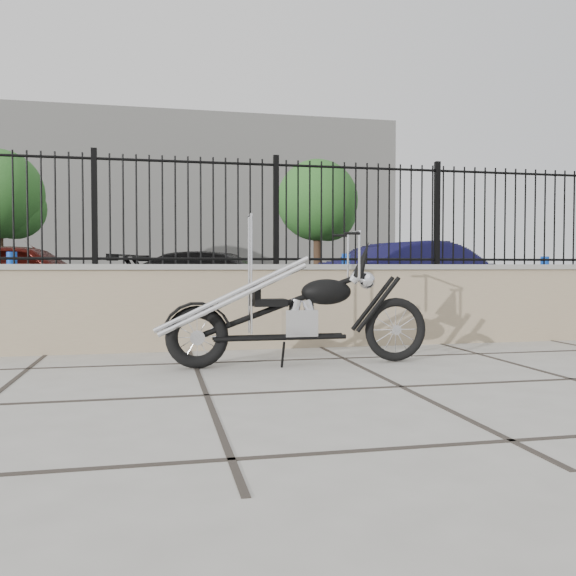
% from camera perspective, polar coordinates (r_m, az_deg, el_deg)
% --- Properties ---
extents(ground_plane, '(90.00, 90.00, 0.00)m').
position_cam_1_polar(ground_plane, '(4.51, -7.63, -9.95)').
color(ground_plane, '#99968E').
rests_on(ground_plane, ground).
extents(parking_lot, '(30.00, 30.00, 0.00)m').
position_cam_1_polar(parking_lot, '(16.92, -10.97, -1.19)').
color(parking_lot, black).
rests_on(parking_lot, ground).
extents(retaining_wall, '(14.00, 0.36, 0.96)m').
position_cam_1_polar(retaining_wall, '(6.92, -9.28, -1.77)').
color(retaining_wall, gray).
rests_on(retaining_wall, ground_plane).
extents(iron_fence, '(14.00, 0.08, 1.20)m').
position_cam_1_polar(iron_fence, '(6.93, -9.33, 7.18)').
color(iron_fence, black).
rests_on(iron_fence, retaining_wall).
extents(background_building, '(22.00, 6.00, 8.00)m').
position_cam_1_polar(background_building, '(31.05, -11.56, 7.63)').
color(background_building, beige).
rests_on(background_building, ground_plane).
extents(chopper_motorcycle, '(2.41, 0.44, 1.44)m').
position_cam_1_polar(chopper_motorcycle, '(5.73, 0.63, -0.10)').
color(chopper_motorcycle, black).
rests_on(chopper_motorcycle, ground_plane).
extents(car_red, '(4.25, 2.05, 1.40)m').
position_cam_1_polar(car_red, '(11.85, -23.64, 0.71)').
color(car_red, '#3C0C08').
rests_on(car_red, parking_lot).
extents(car_black, '(4.62, 3.27, 1.24)m').
position_cam_1_polar(car_black, '(12.33, -6.28, 0.54)').
color(car_black, black).
rests_on(car_black, parking_lot).
extents(car_blue, '(4.54, 2.65, 1.41)m').
position_cam_1_polar(car_blue, '(12.43, 12.88, 0.91)').
color(car_blue, black).
rests_on(car_blue, parking_lot).
extents(bollard_a, '(0.18, 0.18, 1.13)m').
position_cam_1_polar(bollard_a, '(9.02, -24.39, -0.50)').
color(bollard_a, '#0C1BBB').
rests_on(bollard_a, ground_plane).
extents(bollard_b, '(0.18, 0.18, 1.14)m').
position_cam_1_polar(bollard_b, '(9.89, 5.43, -0.09)').
color(bollard_b, '#0C1FBD').
rests_on(bollard_b, ground_plane).
extents(bollard_c, '(0.17, 0.17, 1.10)m').
position_cam_1_polar(bollard_c, '(10.71, 22.86, -0.20)').
color(bollard_c, blue).
rests_on(bollard_c, ground_plane).
extents(tree_right, '(2.93, 2.93, 4.94)m').
position_cam_1_polar(tree_right, '(22.20, 2.76, 8.54)').
color(tree_right, '#382619').
rests_on(tree_right, ground_plane).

